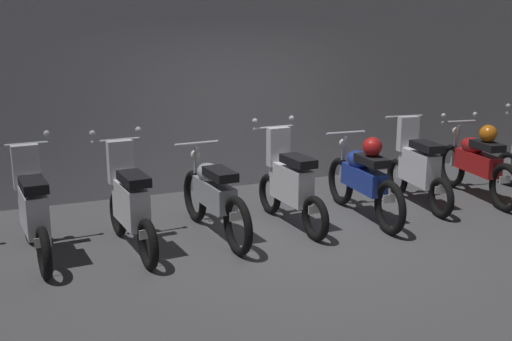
# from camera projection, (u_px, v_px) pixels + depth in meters

# --- Properties ---
(ground_plane) EXTENTS (80.00, 80.00, 0.00)m
(ground_plane) POSITION_uv_depth(u_px,v_px,m) (310.00, 239.00, 7.24)
(ground_plane) COLOR #4C4C4F
(back_wall) EXTENTS (16.00, 0.30, 2.91)m
(back_wall) POSITION_uv_depth(u_px,v_px,m) (229.00, 90.00, 9.32)
(back_wall) COLOR #ADADB2
(back_wall) RESTS_ON ground
(motorbike_slot_1) EXTENTS (0.59, 1.68, 1.29)m
(motorbike_slot_1) POSITION_uv_depth(u_px,v_px,m) (33.00, 210.00, 6.55)
(motorbike_slot_1) COLOR black
(motorbike_slot_1) RESTS_ON ground
(motorbike_slot_2) EXTENTS (0.59, 1.68, 1.29)m
(motorbike_slot_2) POSITION_uv_depth(u_px,v_px,m) (130.00, 204.00, 6.79)
(motorbike_slot_2) COLOR black
(motorbike_slot_2) RESTS_ON ground
(motorbike_slot_3) EXTENTS (0.56, 1.95, 1.03)m
(motorbike_slot_3) POSITION_uv_depth(u_px,v_px,m) (214.00, 196.00, 7.24)
(motorbike_slot_3) COLOR black
(motorbike_slot_3) RESTS_ON ground
(motorbike_slot_4) EXTENTS (0.59, 1.68, 1.29)m
(motorbike_slot_4) POSITION_uv_depth(u_px,v_px,m) (290.00, 184.00, 7.62)
(motorbike_slot_4) COLOR black
(motorbike_slot_4) RESTS_ON ground
(motorbike_slot_5) EXTENTS (0.56, 1.95, 1.08)m
(motorbike_slot_5) POSITION_uv_depth(u_px,v_px,m) (364.00, 178.00, 7.90)
(motorbike_slot_5) COLOR black
(motorbike_slot_5) RESTS_ON ground
(motorbike_slot_6) EXTENTS (0.56, 1.68, 1.18)m
(motorbike_slot_6) POSITION_uv_depth(u_px,v_px,m) (417.00, 167.00, 8.47)
(motorbike_slot_6) COLOR black
(motorbike_slot_6) RESTS_ON ground
(motorbike_slot_7) EXTENTS (0.58, 1.94, 1.15)m
(motorbike_slot_7) POSITION_uv_depth(u_px,v_px,m) (477.00, 162.00, 8.79)
(motorbike_slot_7) COLOR black
(motorbike_slot_7) RESTS_ON ground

